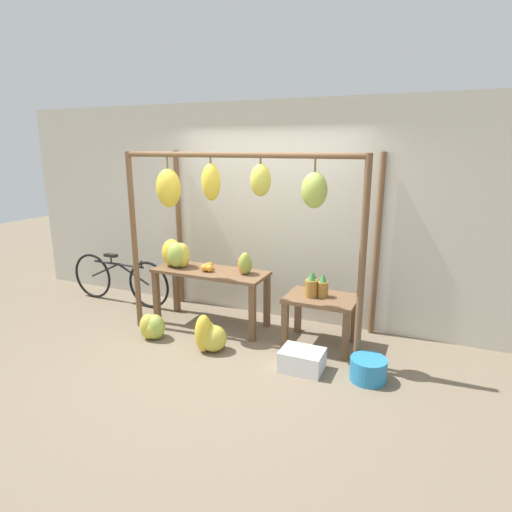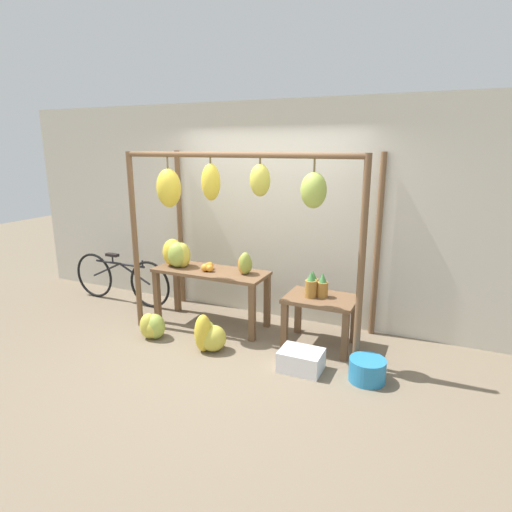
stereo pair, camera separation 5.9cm
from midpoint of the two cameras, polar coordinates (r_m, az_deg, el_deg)
name	(u,v)px [view 1 (the left image)]	position (r m, az deg, el deg)	size (l,w,h in m)	color
ground_plane	(222,358)	(4.82, -4.90, -13.39)	(20.00, 20.00, 0.00)	#756651
shop_wall_back	(271,213)	(5.61, 1.73, 5.78)	(8.00, 0.08, 2.80)	beige
stall_awning	(235,204)	(4.78, -3.13, 6.96)	(2.84, 1.14, 2.19)	brown
display_table_main	(211,280)	(5.44, -6.38, -3.20)	(1.46, 0.55, 0.73)	brown
display_table_side	(321,308)	(4.95, 8.30, -6.84)	(0.79, 0.57, 0.59)	brown
banana_pile_on_table	(177,254)	(5.59, -10.84, 0.25)	(0.45, 0.39, 0.35)	gold
orange_pile	(207,267)	(5.39, -6.80, -1.49)	(0.16, 0.21, 0.10)	orange
pineapple_cluster	(315,286)	(4.89, 7.55, -3.93)	(0.25, 0.22, 0.30)	olive
banana_pile_ground_left	(153,327)	(5.33, -13.90, -9.15)	(0.38, 0.38, 0.32)	#9EB247
banana_pile_ground_right	(209,336)	(4.92, -6.61, -10.52)	(0.44, 0.39, 0.44)	gold
fruit_crate_white	(302,360)	(4.55, 5.78, -13.63)	(0.43, 0.33, 0.22)	silver
blue_bucket	(368,369)	(4.48, 14.36, -14.42)	(0.36, 0.36, 0.23)	teal
parked_bicycle	(120,279)	(6.58, -17.98, -2.95)	(1.73, 0.08, 0.73)	black
papaya_pile	(245,264)	(5.18, -1.82, -1.09)	(0.21, 0.24, 0.27)	#93A33D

